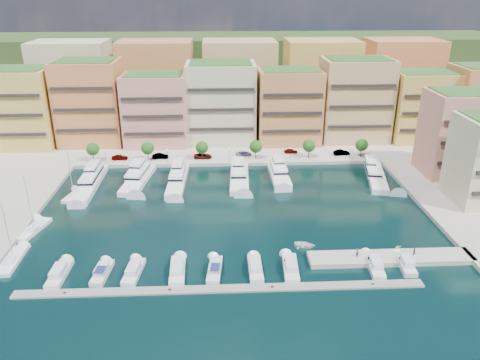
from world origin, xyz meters
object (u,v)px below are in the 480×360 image
Objects in this scene: cruiser_6 at (291,268)px; sailboat_0 at (12,261)px; lamppost_1 at (167,154)px; lamppost_3 at (290,152)px; tree_1 at (148,148)px; cruiser_0 at (59,274)px; lamppost_0 at (105,155)px; car_2 at (203,156)px; cruiser_5 at (255,269)px; car_4 at (291,151)px; tree_3 at (256,147)px; tree_5 at (362,145)px; car_1 at (160,156)px; yacht_3 at (239,176)px; car_0 at (120,157)px; car_3 at (244,154)px; tender_3 at (398,247)px; yacht_4 at (279,173)px; person_1 at (414,251)px; person_0 at (357,253)px; yacht_2 at (178,178)px; cruiser_8 at (375,266)px; tree_4 at (309,146)px; lamppost_2 at (229,153)px; cruiser_4 at (215,270)px; tree_2 at (202,148)px; yacht_0 at (91,181)px; sailboat_1 at (33,230)px; lamppost_4 at (350,151)px; cruiser_3 at (177,271)px; tender_0 at (305,245)px; yacht_6 at (375,174)px; cruiser_9 at (406,265)px; car_5 at (342,152)px; yacht_1 at (138,178)px.

cruiser_6 is 0.69× the size of sailboat_0.
lamppost_1 is 36.00m from lamppost_3.
tree_1 is 0.63× the size of cruiser_0.
lamppost_0 reaches higher than car_2.
car_2 reaches higher than cruiser_5.
car_2 is 27.36m from car_4.
tree_5 is (32.00, 0.00, 0.00)m from tree_3.
lamppost_1 is 1.01× the size of car_4.
lamppost_3 is at bearing -97.56° from car_2.
yacht_3 is at bearing -123.73° from car_1.
tree_1 is at bearing -98.62° from car_0.
car_3 is (-35.38, 2.65, -3.03)m from tree_5.
tender_3 is (68.95, -49.12, -3.39)m from lamppost_0.
yacht_4 reaches higher than lamppost_3.
tree_1 is 3.38× the size of tender_3.
person_1 is (66.95, 2.69, 1.23)m from cruiser_0.
sailboat_0 is at bearing -97.93° from lamppost_0.
yacht_2 is at bearing 25.75° from person_0.
lamppost_0 is at bearing 138.02° from cruiser_8.
tree_4 is 19.80m from car_3.
cruiser_4 is (-4.14, -55.81, -3.26)m from lamppost_2.
cruiser_8 is at bearing -103.54° from tree_5.
tree_2 is at bearing 86.64° from car_3.
yacht_2 is at bearing 2.77° from yacht_0.
lamppost_0 reaches higher than cruiser_4.
cruiser_8 is 4.75× the size of person_0.
sailboat_1 is (-45.93, -26.73, -0.90)m from yacht_3.
tree_2 is 1.35× the size of car_4.
car_1 is 25.25m from car_3.
lamppost_4 is 0.47× the size of cruiser_0.
cruiser_3 is (-29.02, -55.80, -3.28)m from lamppost_3.
sailboat_0 is (-28.88, -38.39, -0.90)m from yacht_2.
person_1 is (8.38, 2.69, 1.23)m from cruiser_8.
yacht_2 and yacht_4 have the same top height.
cruiser_0 is at bearing 168.19° from car_1.
lamppost_2 is 49.67m from tender_0.
tree_1 is 1.00× the size of tree_2.
tender_0 is at bearing -117.38° from tree_5.
tree_5 is 1.19× the size of car_0.
sailboat_0 is at bearing -130.34° from lamppost_2.
yacht_6 reaches higher than person_0.
cruiser_5 is at bearing 163.69° from car_3.
cruiser_9 reaches higher than tender_0.
cruiser_6 is at bearing -63.29° from lamppost_1.
lamppost_2 is at bearing 6.88° from person_0.
lamppost_4 is 0.50× the size of cruiser_5.
car_5 is at bearing 10.19° from tree_4.
lamppost_1 is at bearing 97.13° from cruiser_3.
person_0 is at bearing -90.79° from tree_4.
yacht_1 is (-0.90, -13.76, -3.65)m from tree_1.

